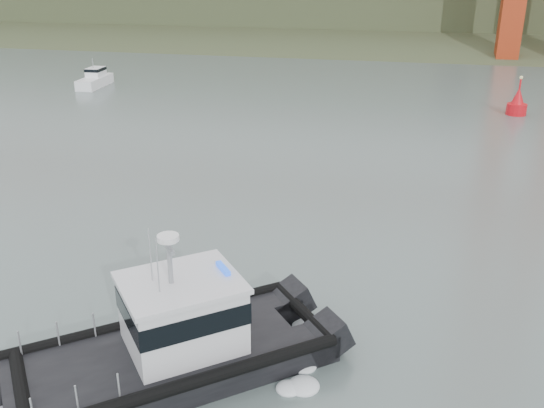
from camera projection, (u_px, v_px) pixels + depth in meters
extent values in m
plane|color=slate|center=(249.00, 363.00, 22.21)|extent=(400.00, 400.00, 0.00)
cube|color=#343F24|center=(384.00, 42.00, 105.26)|extent=(500.00, 44.72, 16.25)
cube|color=black|center=(160.00, 342.00, 22.69)|extent=(9.80, 8.32, 1.26)
cube|color=black|center=(184.00, 386.00, 20.34)|extent=(9.80, 8.32, 1.26)
cube|color=black|center=(156.00, 355.00, 21.11)|extent=(10.37, 9.52, 0.26)
cube|color=silver|center=(182.00, 315.00, 21.04)|extent=(4.91, 4.82, 2.41)
cube|color=black|center=(182.00, 304.00, 20.87)|extent=(5.00, 4.90, 0.79)
cube|color=silver|center=(180.00, 283.00, 20.55)|extent=(5.20, 5.11, 0.17)
cylinder|color=gray|center=(170.00, 262.00, 20.10)|extent=(0.17, 0.17, 1.89)
cylinder|color=white|center=(168.00, 238.00, 19.76)|extent=(0.73, 0.73, 0.19)
cube|color=white|center=(95.00, 82.00, 69.32)|extent=(2.28, 6.06, 1.19)
cube|color=white|center=(96.00, 73.00, 69.40)|extent=(1.71, 2.46, 1.19)
cube|color=black|center=(95.00, 69.00, 69.24)|extent=(1.76, 2.51, 0.35)
cylinder|color=gray|center=(93.00, 64.00, 68.53)|extent=(0.08, 0.08, 1.19)
cylinder|color=red|center=(516.00, 110.00, 57.03)|extent=(1.85, 1.85, 1.23)
cone|color=red|center=(518.00, 97.00, 56.56)|extent=(1.44, 1.44, 1.85)
cylinder|color=red|center=(520.00, 84.00, 56.10)|extent=(0.16, 0.16, 1.03)
sphere|color=#E5D87F|center=(521.00, 78.00, 55.86)|extent=(0.31, 0.31, 0.31)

